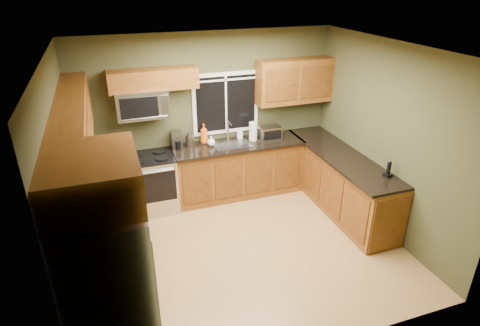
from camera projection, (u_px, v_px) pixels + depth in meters
floor at (245, 248)px, 5.60m from camera, size 4.20×4.20×0.00m
ceiling at (246, 50)px, 4.44m from camera, size 4.20×4.20×0.00m
back_wall at (208, 117)px, 6.56m from camera, size 4.20×0.00×4.20m
front_wall at (315, 243)px, 3.49m from camera, size 4.20×0.00×4.20m
left_wall at (66, 187)px, 4.40m from camera, size 0.00×3.60×3.60m
right_wall at (385, 140)px, 5.64m from camera, size 0.00×3.60×3.60m
window at (226, 103)px, 6.55m from camera, size 1.12×0.03×1.02m
base_cabinets_left at (105, 227)px, 5.28m from camera, size 0.60×2.65×0.90m
countertop_left at (101, 195)px, 5.09m from camera, size 0.65×2.65×0.04m
base_cabinets_back at (238, 170)px, 6.81m from camera, size 2.17×0.60×0.90m
countertop_back at (239, 145)px, 6.59m from camera, size 2.17×0.65×0.04m
base_cabinets_peninsula at (339, 182)px, 6.40m from camera, size 0.60×2.52×0.90m
countertop_peninsula at (341, 156)px, 6.20m from camera, size 0.65×2.50×0.04m
upper_cabinets_left at (75, 127)px, 4.64m from camera, size 0.33×2.65×0.72m
upper_cabinets_back_left at (153, 79)px, 5.86m from camera, size 1.30×0.33×0.30m
upper_cabinets_back_right at (295, 81)px, 6.63m from camera, size 1.30×0.33×0.72m
upper_cabinet_over_fridge at (92, 179)px, 3.11m from camera, size 0.72×0.90×0.38m
refrigerator at (112, 290)px, 3.59m from camera, size 0.74×0.90×1.80m
range at (151, 183)px, 6.35m from camera, size 0.76×0.69×0.94m
microwave at (142, 104)px, 5.92m from camera, size 0.76×0.41×0.42m
sink at (232, 143)px, 6.56m from camera, size 0.60×0.42×0.36m
toaster_oven at (270, 132)px, 6.74m from camera, size 0.36×0.29×0.22m
coffee_maker at (177, 140)px, 6.38m from camera, size 0.18×0.23×0.27m
kettle at (190, 140)px, 6.42m from camera, size 0.19×0.19×0.26m
paper_towel_roll at (253, 131)px, 6.66m from camera, size 0.16×0.16×0.34m
soap_bottle_a at (204, 134)px, 6.55m from camera, size 0.14×0.14×0.32m
soap_bottle_b at (240, 133)px, 6.76m from camera, size 0.08×0.09×0.18m
soap_bottle_c at (211, 141)px, 6.47m from camera, size 0.17×0.17×0.16m
cordless_phone at (388, 172)px, 5.50m from camera, size 0.11×0.11×0.22m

